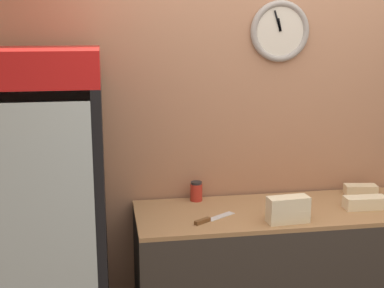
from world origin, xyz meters
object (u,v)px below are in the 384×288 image
(beverage_cooler, at_px, (48,206))
(sandwich_flat_left, at_px, (365,203))
(chefs_knife, at_px, (209,219))
(sandwich_stack_bottom, at_px, (288,216))
(sandwich_flat_right, at_px, (361,190))
(condiment_jar, at_px, (196,191))
(sandwich_stack_middle, at_px, (288,203))

(beverage_cooler, height_order, sandwich_flat_left, beverage_cooler)
(chefs_knife, bearing_deg, sandwich_stack_bottom, -12.19)
(beverage_cooler, height_order, chefs_knife, beverage_cooler)
(sandwich_stack_bottom, bearing_deg, sandwich_flat_left, 14.76)
(sandwich_flat_right, distance_m, chefs_knife, 1.10)
(sandwich_stack_bottom, relative_size, chefs_knife, 0.90)
(beverage_cooler, relative_size, condiment_jar, 15.43)
(chefs_knife, bearing_deg, sandwich_flat_right, 15.82)
(sandwich_stack_middle, height_order, condiment_jar, sandwich_stack_middle)
(sandwich_stack_bottom, distance_m, condiment_jar, 0.63)
(beverage_cooler, relative_size, sandwich_stack_bottom, 7.93)
(sandwich_flat_right, xyz_separation_m, chefs_knife, (-1.06, -0.30, -0.02))
(chefs_knife, relative_size, condiment_jar, 2.16)
(sandwich_stack_middle, bearing_deg, condiment_jar, 134.51)
(condiment_jar, bearing_deg, sandwich_stack_bottom, -45.49)
(beverage_cooler, height_order, sandwich_stack_middle, beverage_cooler)
(sandwich_flat_left, xyz_separation_m, sandwich_flat_right, (0.10, 0.25, -0.00))
(sandwich_stack_bottom, height_order, condiment_jar, condiment_jar)
(sandwich_stack_bottom, bearing_deg, chefs_knife, 167.81)
(chefs_knife, bearing_deg, condiment_jar, 91.90)
(sandwich_stack_bottom, xyz_separation_m, sandwich_flat_right, (0.63, 0.39, -0.00))
(sandwich_flat_left, bearing_deg, sandwich_flat_right, 68.90)
(sandwich_flat_right, bearing_deg, chefs_knife, -164.18)
(sandwich_stack_bottom, height_order, sandwich_flat_left, sandwich_stack_bottom)
(beverage_cooler, distance_m, condiment_jar, 0.91)
(sandwich_flat_left, bearing_deg, sandwich_stack_middle, -165.24)
(beverage_cooler, bearing_deg, sandwich_flat_right, 5.33)
(sandwich_stack_middle, bearing_deg, sandwich_flat_left, 14.76)
(beverage_cooler, height_order, condiment_jar, beverage_cooler)
(sandwich_flat_right, xyz_separation_m, condiment_jar, (-1.07, 0.06, 0.03))
(sandwich_flat_left, xyz_separation_m, chefs_knife, (-0.96, -0.05, -0.03))
(beverage_cooler, xyz_separation_m, chefs_knife, (0.89, -0.12, -0.09))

